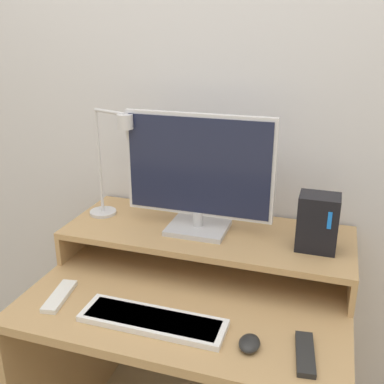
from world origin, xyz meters
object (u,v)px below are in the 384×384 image
(monitor, at_px, (198,173))
(desk_lamp, at_px, (112,162))
(mouse, at_px, (249,343))
(router_dock, at_px, (318,222))
(remote_control, at_px, (60,296))
(remote_secondary, at_px, (305,354))
(keyboard, at_px, (153,320))

(monitor, height_order, desk_lamp, monitor)
(monitor, height_order, mouse, monitor)
(router_dock, height_order, remote_control, router_dock)
(monitor, relative_size, remote_control, 2.95)
(remote_control, bearing_deg, mouse, -4.00)
(monitor, bearing_deg, remote_secondary, -43.55)
(mouse, bearing_deg, monitor, 123.63)
(monitor, height_order, remote_secondary, monitor)
(keyboard, bearing_deg, remote_control, 175.48)
(desk_lamp, relative_size, keyboard, 0.95)
(remote_secondary, bearing_deg, router_dock, 91.48)
(router_dock, xyz_separation_m, remote_control, (-0.76, -0.35, -0.21))
(mouse, distance_m, remote_secondary, 0.15)
(desk_lamp, height_order, router_dock, desk_lamp)
(monitor, bearing_deg, keyboard, -92.49)
(monitor, xyz_separation_m, router_dock, (0.41, -0.02, -0.12))
(remote_control, bearing_deg, desk_lamp, 87.59)
(desk_lamp, xyz_separation_m, remote_secondary, (0.75, -0.40, -0.34))
(monitor, distance_m, mouse, 0.59)
(keyboard, xyz_separation_m, remote_secondary, (0.44, -0.01, -0.00))
(mouse, distance_m, remote_control, 0.62)
(keyboard, distance_m, remote_secondary, 0.44)
(keyboard, bearing_deg, router_dock, 41.34)
(monitor, bearing_deg, desk_lamp, 179.27)
(monitor, relative_size, desk_lamp, 1.27)
(keyboard, height_order, remote_control, keyboard)
(mouse, height_order, remote_control, mouse)
(router_dock, bearing_deg, remote_secondary, -88.52)
(desk_lamp, xyz_separation_m, router_dock, (0.74, -0.02, -0.13))
(router_dock, distance_m, keyboard, 0.61)
(keyboard, distance_m, remote_control, 0.33)
(keyboard, relative_size, remote_control, 2.44)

